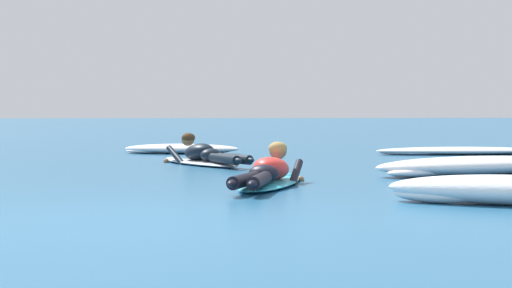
% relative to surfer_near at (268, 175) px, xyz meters
% --- Properties ---
extents(ground_plane, '(120.00, 120.00, 0.00)m').
position_rel_surfer_near_xyz_m(ground_plane, '(-1.38, 7.01, -0.14)').
color(ground_plane, '#235B84').
extents(surfer_near, '(1.19, 2.55, 0.53)m').
position_rel_surfer_near_xyz_m(surfer_near, '(0.00, 0.00, 0.00)').
color(surfer_near, '#2DB2D1').
rests_on(surfer_near, ground).
extents(surfer_far, '(1.47, 2.51, 0.54)m').
position_rel_surfer_near_xyz_m(surfer_far, '(-0.60, 3.91, 0.00)').
color(surfer_far, silver).
rests_on(surfer_far, ground).
extents(whitewater_mid_left, '(2.36, 1.24, 0.19)m').
position_rel_surfer_near_xyz_m(whitewater_mid_left, '(-0.91, 7.47, -0.05)').
color(whitewater_mid_left, white).
rests_on(whitewater_mid_left, ground).
extents(whitewater_mid_right, '(3.11, 1.57, 0.25)m').
position_rel_surfer_near_xyz_m(whitewater_mid_right, '(2.95, 1.59, -0.02)').
color(whitewater_mid_right, white).
rests_on(whitewater_mid_right, ground).
extents(whitewater_back, '(3.20, 0.88, 0.15)m').
position_rel_surfer_near_xyz_m(whitewater_back, '(4.34, 6.63, -0.07)').
color(whitewater_back, white).
rests_on(whitewater_back, ground).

